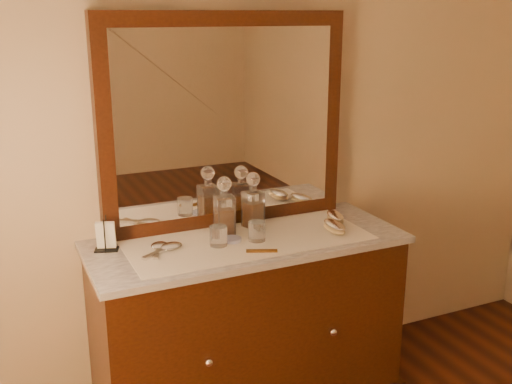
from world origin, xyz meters
The scene contains 17 objects.
dresser_cabinet centered at (0.00, 1.96, 0.41)m, with size 1.40×0.55×0.82m, color black.
knob_left centered at (-0.30, 1.67, 0.45)m, with size 0.04×0.04×0.04m, color silver.
knob_right centered at (0.30, 1.67, 0.45)m, with size 0.04×0.04×0.04m, color silver.
marble_top centered at (0.00, 1.96, 0.83)m, with size 1.44×0.59×0.03m, color silver.
mirror_frame centered at (0.00, 2.20, 1.35)m, with size 1.20×0.08×1.00m, color black.
mirror_glass centered at (0.00, 2.17, 1.35)m, with size 1.06×0.01×0.86m, color white.
lace_runner centered at (0.00, 1.94, 0.85)m, with size 1.10×0.45×0.00m, color silver.
pin_dish centered at (-0.08, 1.95, 0.86)m, with size 0.09×0.09×0.01m, color white.
comb centered at (-0.01, 1.78, 0.86)m, with size 0.13×0.03×0.01m, color brown.
napkin_rack centered at (-0.61, 2.08, 0.91)m, with size 0.11×0.09×0.15m.
decanter_left centered at (-0.07, 2.05, 0.96)m, with size 0.09×0.09×0.27m.
decanter_right centered at (0.09, 2.09, 0.96)m, with size 0.10×0.10×0.27m.
brush_near centered at (0.41, 1.87, 0.88)m, with size 0.08×0.17×0.05m.
brush_far centered at (0.49, 1.99, 0.88)m, with size 0.10×0.17×0.04m.
hand_mirror_outer centered at (-0.40, 2.00, 0.86)m, with size 0.12×0.20×0.02m.
hand_mirror_inner centered at (-0.37, 1.97, 0.86)m, with size 0.22×0.16×0.02m.
tumblers centered at (-0.06, 1.92, 0.90)m, with size 0.26×0.09×0.09m.
Camera 1 is at (-1.04, -0.43, 1.84)m, focal length 42.78 mm.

